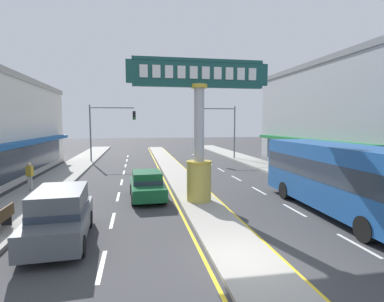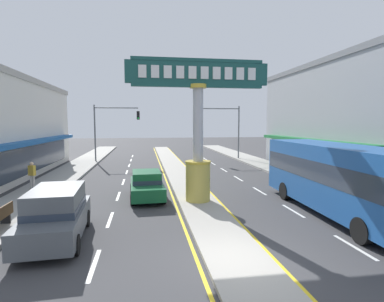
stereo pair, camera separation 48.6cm
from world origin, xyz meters
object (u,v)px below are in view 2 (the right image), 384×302
street_bench (0,217)px  bus_near_right_lane (343,177)px  storefront_right (363,118)px  traffic_light_right_side (224,123)px  pedestrian_near_kerb (32,174)px  traffic_light_left_side (112,123)px  district_sign (198,132)px  sedan_near_left_lane (147,185)px  suv_far_right_lane (56,214)px

street_bench → bus_near_right_lane: bearing=-1.1°
storefront_right → bus_near_right_lane: 15.61m
traffic_light_right_side → street_bench: size_ratio=3.88×
traffic_light_right_side → pedestrian_near_kerb: traffic_light_right_side is taller
traffic_light_left_side → district_sign: bearing=-71.1°
pedestrian_near_kerb → sedan_near_left_lane: bearing=-19.8°
street_bench → sedan_near_left_lane: bearing=39.5°
suv_far_right_lane → pedestrian_near_kerb: pedestrian_near_kerb is taller
bus_near_right_lane → district_sign: bearing=149.9°
traffic_light_right_side → bus_near_right_lane: 21.95m
district_sign → bus_near_right_lane: district_sign is taller
suv_far_right_lane → bus_near_right_lane: bearing=4.0°
sedan_near_left_lane → street_bench: (-5.68, -4.68, -0.14)m
sedan_near_left_lane → street_bench: size_ratio=2.73×
bus_near_right_lane → suv_far_right_lane: bearing=-176.0°
traffic_light_right_side → street_bench: (-14.64, -21.53, -3.60)m
suv_far_right_lane → street_bench: 2.66m
district_sign → traffic_light_left_side: 19.34m
district_sign → storefront_right: (15.98, 8.19, 0.91)m
traffic_light_right_side → sedan_near_left_lane: bearing=-118.0°
pedestrian_near_kerb → street_bench: bearing=-80.2°
street_bench → traffic_light_left_side: bearing=84.4°
traffic_light_left_side → bus_near_right_lane: size_ratio=0.55×
suv_far_right_lane → traffic_light_left_side: bearing=90.7°
district_sign → street_bench: district_sign is taller
traffic_light_left_side → pedestrian_near_kerb: bearing=-103.1°
traffic_light_left_side → traffic_light_right_side: (12.54, 0.05, 0.00)m
storefront_right → street_bench: size_ratio=12.42×
suv_far_right_lane → street_bench: size_ratio=2.94×
district_sign → traffic_light_right_side: size_ratio=1.20×
traffic_light_left_side → sedan_near_left_lane: bearing=-78.0°
traffic_light_left_side → traffic_light_right_side: size_ratio=1.00×
traffic_light_left_side → sedan_near_left_lane: traffic_light_left_side is taller
storefront_right → suv_far_right_lane: bearing=-150.3°
suv_far_right_lane → pedestrian_near_kerb: bearing=113.5°
traffic_light_left_side → suv_far_right_lane: size_ratio=1.32×
traffic_light_left_side → pedestrian_near_kerb: 15.02m
bus_near_right_lane → pedestrian_near_kerb: bus_near_right_lane is taller
suv_far_right_lane → sedan_near_left_lane: suv_far_right_lane is taller
district_sign → traffic_light_left_side: (-6.27, 18.29, 0.45)m
suv_far_right_lane → district_sign: bearing=35.8°
storefront_right → sedan_near_left_lane: storefront_right is taller
traffic_light_right_side → suv_far_right_lane: traffic_light_right_side is taller
bus_near_right_lane → pedestrian_near_kerb: size_ratio=6.53×
storefront_right → traffic_light_right_side: size_ratio=3.21×
bus_near_right_lane → sedan_near_left_lane: bearing=150.2°
storefront_right → traffic_light_right_side: storefront_right is taller
traffic_light_left_side → traffic_light_right_side: same height
street_bench → traffic_light_right_side: bearing=55.8°
traffic_light_left_side → suv_far_right_lane: 22.85m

